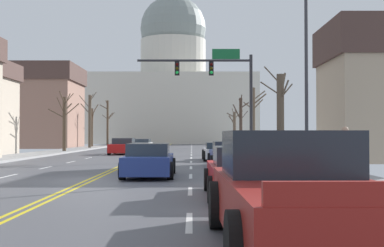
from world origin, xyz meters
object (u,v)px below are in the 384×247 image
at_px(sedan_near_02, 149,161).
at_px(sedan_oncoming_01, 141,144).
at_px(street_lamp_right, 300,53).
at_px(sedan_near_03, 246,173).
at_px(sedan_near_01, 229,155).
at_px(pedestrian_00, 302,150).
at_px(sedan_near_00, 218,152).
at_px(pickup_truck_near_04, 296,196).
at_px(sedan_oncoming_00, 123,147).
at_px(pedestrian_01, 345,150).
at_px(signal_gantry, 219,80).

relative_size(sedan_near_02, sedan_oncoming_01, 1.05).
relative_size(street_lamp_right, sedan_near_03, 1.88).
distance_m(street_lamp_right, sedan_near_01, 6.68).
height_order(sedan_near_02, pedestrian_00, pedestrian_00).
xyz_separation_m(sedan_near_03, sedan_oncoming_01, (-6.77, 41.94, -0.06)).
relative_size(sedan_near_00, pickup_truck_near_04, 0.79).
xyz_separation_m(pickup_truck_near_04, sedan_oncoming_01, (-6.83, 47.96, -0.19)).
height_order(sedan_oncoming_00, sedan_oncoming_01, sedan_oncoming_00).
xyz_separation_m(pickup_truck_near_04, pedestrian_01, (3.44, 9.31, 0.36)).
bearing_deg(signal_gantry, sedan_oncoming_00, 138.24).
bearing_deg(sedan_near_03, pedestrian_00, 65.15).
bearing_deg(sedan_oncoming_01, pickup_truck_near_04, -81.90).
bearing_deg(pedestrian_01, pickup_truck_near_04, -110.26).
bearing_deg(sedan_oncoming_01, sedan_near_02, -84.01).
relative_size(street_lamp_right, pedestrian_01, 4.78).
height_order(sedan_near_02, sedan_oncoming_01, sedan_near_02).
bearing_deg(sedan_near_00, sedan_near_03, -90.80).
bearing_deg(pedestrian_01, pedestrian_00, 109.24).
relative_size(sedan_near_00, sedan_near_01, 0.97).
height_order(pickup_truck_near_04, sedan_oncoming_00, pickup_truck_near_04).
bearing_deg(signal_gantry, pedestrian_01, -80.97).
bearing_deg(signal_gantry, sedan_near_00, -94.09).
bearing_deg(sedan_near_01, pedestrian_00, -70.82).
xyz_separation_m(sedan_near_03, pickup_truck_near_04, (0.06, -6.02, 0.13)).
xyz_separation_m(sedan_oncoming_01, pedestrian_01, (10.26, -38.65, 0.54)).
relative_size(sedan_near_02, pedestrian_01, 2.73).
relative_size(sedan_near_03, pedestrian_01, 2.54).
bearing_deg(pickup_truck_near_04, sedan_near_03, 90.57).
bearing_deg(sedan_oncoming_00, sedan_near_02, -80.03).
bearing_deg(pickup_truck_near_04, pedestrian_01, 69.74).
xyz_separation_m(sedan_near_01, pickup_truck_near_04, (-0.37, -18.11, 0.14)).
bearing_deg(sedan_near_02, sedan_near_00, 75.22).
relative_size(sedan_near_01, sedan_oncoming_00, 1.02).
bearing_deg(sedan_oncoming_00, sedan_near_03, -76.39).
relative_size(sedan_near_03, pedestrian_00, 2.70).
distance_m(sedan_near_03, pedestrian_01, 4.83).
xyz_separation_m(sedan_near_02, sedan_near_03, (3.03, -6.37, 0.02)).
xyz_separation_m(signal_gantry, sedan_oncoming_01, (-7.26, 19.79, -4.80)).
relative_size(sedan_near_02, pickup_truck_near_04, 0.84).
bearing_deg(sedan_near_01, sedan_near_03, -92.05).
bearing_deg(sedan_near_00, pedestrian_00, -79.72).
bearing_deg(pedestrian_00, sedan_near_00, 100.28).
relative_size(signal_gantry, sedan_near_03, 1.82).
relative_size(sedan_oncoming_00, pedestrian_01, 2.60).
xyz_separation_m(signal_gantry, pickup_truck_near_04, (-0.44, -28.17, -4.62)).
distance_m(sedan_near_01, sedan_near_03, 12.10).
height_order(signal_gantry, sedan_oncoming_01, signal_gantry).
bearing_deg(sedan_near_03, pickup_truck_near_04, -89.43).
bearing_deg(sedan_oncoming_01, sedan_near_00, -73.05).
distance_m(signal_gantry, sedan_near_03, 22.66).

